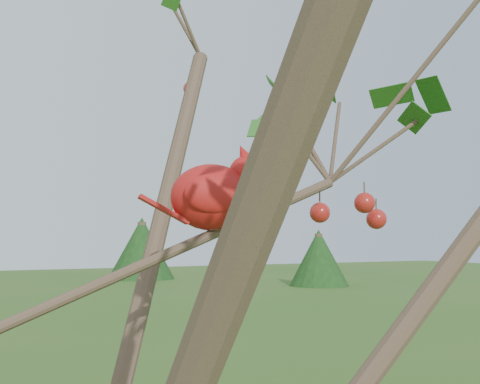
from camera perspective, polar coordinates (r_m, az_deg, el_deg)
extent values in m
sphere|color=#B11E18|center=(1.20, 12.80, -2.51)|extent=(0.04, 0.04, 0.04)
sphere|color=#B11E18|center=(1.17, 11.73, -1.02)|extent=(0.04, 0.04, 0.04)
sphere|color=#B11E18|center=(1.65, -4.71, 9.74)|extent=(0.04, 0.04, 0.04)
sphere|color=#B11E18|center=(1.18, 7.58, -1.95)|extent=(0.04, 0.04, 0.04)
ellipsoid|color=red|center=(1.02, -2.70, -0.50)|extent=(0.16, 0.13, 0.11)
sphere|color=red|center=(1.04, 0.70, 1.71)|extent=(0.08, 0.08, 0.07)
cone|color=red|center=(1.05, 0.41, 3.50)|extent=(0.05, 0.04, 0.05)
cone|color=#D85914|center=(1.05, 2.41, 1.48)|extent=(0.03, 0.03, 0.02)
ellipsoid|color=black|center=(1.05, 1.84, 1.44)|extent=(0.02, 0.04, 0.03)
cube|color=red|center=(1.01, -7.24, -1.65)|extent=(0.09, 0.05, 0.05)
ellipsoid|color=red|center=(1.07, -3.50, -0.47)|extent=(0.10, 0.05, 0.07)
ellipsoid|color=red|center=(0.98, -2.44, -0.14)|extent=(0.10, 0.05, 0.07)
cylinder|color=#432F24|center=(30.93, -9.32, -5.49)|extent=(0.43, 0.43, 2.88)
cone|color=#143412|center=(30.93, -9.32, -5.26)|extent=(3.36, 3.36, 3.12)
cylinder|color=#432F24|center=(26.49, 7.48, -6.38)|extent=(0.34, 0.34, 2.26)
cone|color=#143412|center=(26.48, 7.48, -6.18)|extent=(2.63, 2.63, 2.44)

